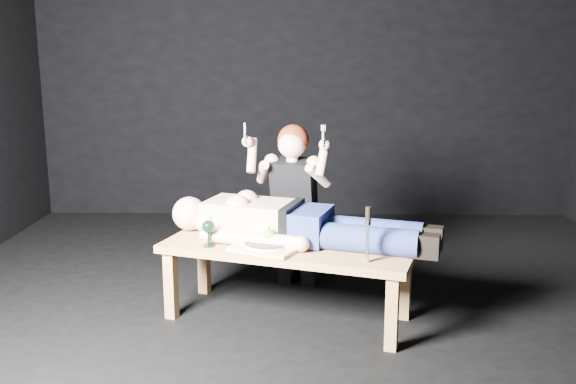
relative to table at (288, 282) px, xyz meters
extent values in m
plane|color=black|center=(0.11, 0.02, -0.23)|extent=(5.00, 5.00, 0.00)
plane|color=black|center=(0.11, 2.52, 1.27)|extent=(5.00, 0.00, 5.00)
cube|color=#A07A40|center=(0.00, 0.00, 0.00)|extent=(1.54, 0.95, 0.45)
cube|color=tan|center=(-0.12, -0.09, 0.24)|extent=(0.44, 0.39, 0.02)
cylinder|color=white|center=(-0.12, -0.09, 0.26)|extent=(0.32, 0.32, 0.02)
sphere|color=#429519|center=(-0.10, -0.09, 0.30)|extent=(0.08, 0.08, 0.08)
cube|color=#B2B2B7|center=(-0.32, -0.05, 0.23)|extent=(0.07, 0.15, 0.01)
cube|color=#B2B2B7|center=(0.01, -0.18, 0.23)|extent=(0.06, 0.15, 0.01)
cube|color=#B2B2B7|center=(-0.04, -0.06, 0.23)|extent=(0.10, 0.13, 0.01)
camera|label=1|loc=(0.08, -3.53, 1.30)|focal=39.93mm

